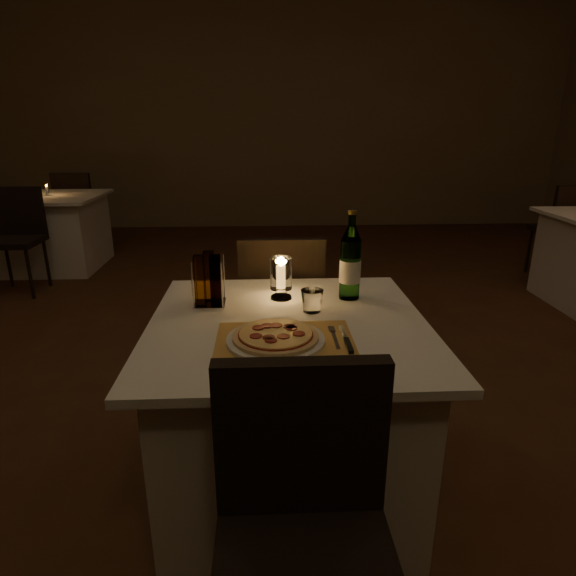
{
  "coord_description": "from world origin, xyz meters",
  "views": [
    {
      "loc": [
        -0.17,
        -1.95,
        1.41
      ],
      "look_at": [
        -0.08,
        -0.33,
        0.86
      ],
      "focal_mm": 30.0,
      "sensor_mm": 36.0,
      "label": 1
    }
  ],
  "objects_px": {
    "tumbler": "(312,301)",
    "hurricane_candle": "(281,275)",
    "neighbor_table_left": "(54,232)",
    "chair_near": "(304,516)",
    "water_bottle": "(350,264)",
    "main_table": "(288,409)",
    "chair_far": "(281,302)",
    "plate": "(276,340)",
    "pizza": "(276,335)"
  },
  "relations": [
    {
      "from": "tumbler",
      "to": "hurricane_candle",
      "type": "xyz_separation_m",
      "value": [
        -0.11,
        0.15,
        0.06
      ]
    },
    {
      "from": "hurricane_candle",
      "to": "neighbor_table_left",
      "type": "relative_size",
      "value": 0.17
    },
    {
      "from": "chair_near",
      "to": "neighbor_table_left",
      "type": "distance_m",
      "value": 4.62
    },
    {
      "from": "tumbler",
      "to": "water_bottle",
      "type": "xyz_separation_m",
      "value": [
        0.17,
        0.14,
        0.1
      ]
    },
    {
      "from": "chair_near",
      "to": "water_bottle",
      "type": "height_order",
      "value": "water_bottle"
    },
    {
      "from": "water_bottle",
      "to": "neighbor_table_left",
      "type": "bearing_deg",
      "value": 128.75
    },
    {
      "from": "chair_near",
      "to": "tumbler",
      "type": "height_order",
      "value": "chair_near"
    },
    {
      "from": "main_table",
      "to": "chair_far",
      "type": "xyz_separation_m",
      "value": [
        -0.0,
        0.71,
        0.18
      ]
    },
    {
      "from": "plate",
      "to": "pizza",
      "type": "bearing_deg",
      "value": 69.98
    },
    {
      "from": "chair_near",
      "to": "chair_far",
      "type": "distance_m",
      "value": 1.43
    },
    {
      "from": "tumbler",
      "to": "neighbor_table_left",
      "type": "bearing_deg",
      "value": 125.59
    },
    {
      "from": "tumbler",
      "to": "water_bottle",
      "type": "height_order",
      "value": "water_bottle"
    },
    {
      "from": "chair_near",
      "to": "hurricane_candle",
      "type": "relative_size",
      "value": 5.23
    },
    {
      "from": "hurricane_candle",
      "to": "neighbor_table_left",
      "type": "distance_m",
      "value": 3.83
    },
    {
      "from": "water_bottle",
      "to": "main_table",
      "type": "bearing_deg",
      "value": -137.86
    },
    {
      "from": "plate",
      "to": "water_bottle",
      "type": "distance_m",
      "value": 0.54
    },
    {
      "from": "main_table",
      "to": "plate",
      "type": "height_order",
      "value": "plate"
    },
    {
      "from": "water_bottle",
      "to": "hurricane_candle",
      "type": "bearing_deg",
      "value": 178.64
    },
    {
      "from": "water_bottle",
      "to": "plate",
      "type": "bearing_deg",
      "value": -126.75
    },
    {
      "from": "chair_far",
      "to": "pizza",
      "type": "xyz_separation_m",
      "value": [
        -0.05,
        -0.89,
        0.22
      ]
    },
    {
      "from": "plate",
      "to": "water_bottle",
      "type": "bearing_deg",
      "value": 53.25
    },
    {
      "from": "plate",
      "to": "hurricane_candle",
      "type": "relative_size",
      "value": 1.86
    },
    {
      "from": "main_table",
      "to": "chair_near",
      "type": "distance_m",
      "value": 0.74
    },
    {
      "from": "main_table",
      "to": "chair_far",
      "type": "bearing_deg",
      "value": 90.0
    },
    {
      "from": "chair_far",
      "to": "hurricane_candle",
      "type": "xyz_separation_m",
      "value": [
        -0.02,
        -0.47,
        0.29
      ]
    },
    {
      "from": "plate",
      "to": "pizza",
      "type": "xyz_separation_m",
      "value": [
        0.0,
        0.0,
        0.02
      ]
    },
    {
      "from": "plate",
      "to": "hurricane_candle",
      "type": "bearing_deg",
      "value": 85.52
    },
    {
      "from": "pizza",
      "to": "neighbor_table_left",
      "type": "height_order",
      "value": "pizza"
    },
    {
      "from": "main_table",
      "to": "chair_near",
      "type": "bearing_deg",
      "value": -90.0
    },
    {
      "from": "chair_far",
      "to": "hurricane_candle",
      "type": "bearing_deg",
      "value": -92.06
    },
    {
      "from": "chair_far",
      "to": "tumbler",
      "type": "distance_m",
      "value": 0.67
    },
    {
      "from": "pizza",
      "to": "hurricane_candle",
      "type": "bearing_deg",
      "value": 85.53
    },
    {
      "from": "pizza",
      "to": "neighbor_table_left",
      "type": "distance_m",
      "value": 4.15
    },
    {
      "from": "water_bottle",
      "to": "pizza",
      "type": "bearing_deg",
      "value": -126.76
    },
    {
      "from": "chair_far",
      "to": "tumbler",
      "type": "xyz_separation_m",
      "value": [
        0.09,
        -0.62,
        0.23
      ]
    },
    {
      "from": "main_table",
      "to": "plate",
      "type": "bearing_deg",
      "value": -105.52
    },
    {
      "from": "pizza",
      "to": "neighbor_table_left",
      "type": "bearing_deg",
      "value": 121.77
    },
    {
      "from": "main_table",
      "to": "chair_near",
      "type": "xyz_separation_m",
      "value": [
        0.0,
        -0.71,
        0.18
      ]
    },
    {
      "from": "neighbor_table_left",
      "to": "hurricane_candle",
      "type": "bearing_deg",
      "value": -54.45
    },
    {
      "from": "tumbler",
      "to": "pizza",
      "type": "bearing_deg",
      "value": -118.02
    },
    {
      "from": "plate",
      "to": "chair_far",
      "type": "bearing_deg",
      "value": 86.8
    },
    {
      "from": "main_table",
      "to": "tumbler",
      "type": "bearing_deg",
      "value": 44.03
    },
    {
      "from": "chair_far",
      "to": "tumbler",
      "type": "height_order",
      "value": "chair_far"
    },
    {
      "from": "chair_near",
      "to": "water_bottle",
      "type": "xyz_separation_m",
      "value": [
        0.26,
        0.95,
        0.33
      ]
    },
    {
      "from": "chair_far",
      "to": "plate",
      "type": "xyz_separation_m",
      "value": [
        -0.05,
        -0.89,
        0.2
      ]
    },
    {
      "from": "main_table",
      "to": "pizza",
      "type": "distance_m",
      "value": 0.44
    },
    {
      "from": "main_table",
      "to": "hurricane_candle",
      "type": "bearing_deg",
      "value": 94.0
    },
    {
      "from": "tumbler",
      "to": "water_bottle",
      "type": "distance_m",
      "value": 0.24
    },
    {
      "from": "main_table",
      "to": "plate",
      "type": "xyz_separation_m",
      "value": [
        -0.05,
        -0.18,
        0.38
      ]
    },
    {
      "from": "chair_far",
      "to": "hurricane_candle",
      "type": "relative_size",
      "value": 5.23
    }
  ]
}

